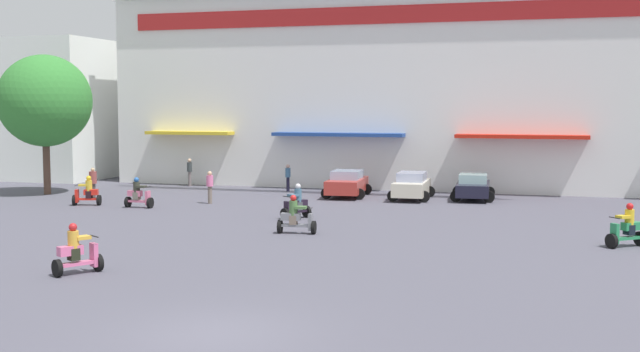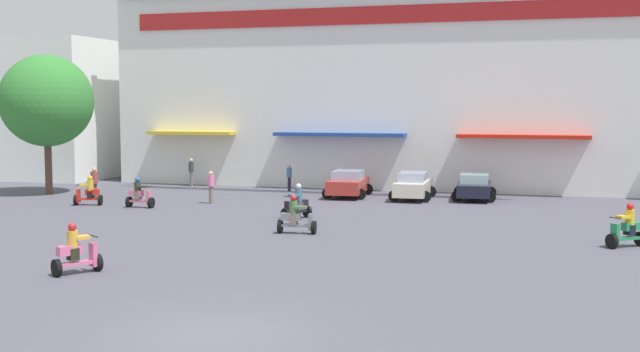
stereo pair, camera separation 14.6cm
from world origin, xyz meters
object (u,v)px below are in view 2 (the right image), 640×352
object	(u,v)px
parked_car_0	(348,183)
pedestrian_0	(289,176)
pedestrian_3	(191,170)
scooter_rider_6	(88,193)
scooter_rider_1	(140,195)
pedestrian_1	(94,182)
parked_car_2	(474,187)
scooter_rider_8	(297,204)
scooter_rider_7	(76,252)
parked_car_1	(413,186)
scooter_rider_0	(296,218)
scooter_rider_5	(627,229)
pedestrian_2	(211,185)
plaza_tree_0	(47,101)

from	to	relation	value
parked_car_0	pedestrian_0	size ratio (longest dim) A/B	2.65
pedestrian_3	scooter_rider_6	bearing A→B (deg)	-94.28
scooter_rider_1	pedestrian_1	bearing A→B (deg)	149.73
parked_car_2	scooter_rider_6	bearing A→B (deg)	-156.51
parked_car_2	scooter_rider_8	size ratio (longest dim) A/B	2.53
parked_car_0	pedestrian_1	distance (m)	13.50
scooter_rider_7	pedestrian_3	xyz separation A→B (m)	(-8.11, 24.47, 0.35)
parked_car_2	pedestrian_3	size ratio (longest dim) A/B	2.30
parked_car_0	scooter_rider_8	size ratio (longest dim) A/B	2.69
parked_car_1	parked_car_2	distance (m)	3.22
scooter_rider_6	scooter_rider_0	bearing A→B (deg)	-23.03
scooter_rider_5	scooter_rider_7	xyz separation A→B (m)	(-15.96, -9.51, -0.00)
pedestrian_1	pedestrian_3	distance (m)	8.04
scooter_rider_6	scooter_rider_8	bearing A→B (deg)	-7.44
scooter_rider_0	scooter_rider_5	size ratio (longest dim) A/B	0.98
pedestrian_0	pedestrian_3	xyz separation A→B (m)	(-6.74, 1.11, 0.09)
pedestrian_2	plaza_tree_0	bearing A→B (deg)	172.73
scooter_rider_8	pedestrian_1	world-z (taller)	pedestrian_1
scooter_rider_8	pedestrian_3	distance (m)	15.75
scooter_rider_8	pedestrian_1	size ratio (longest dim) A/B	0.91
parked_car_2	scooter_rider_0	size ratio (longest dim) A/B	2.56
parked_car_1	pedestrian_1	size ratio (longest dim) A/B	2.35
scooter_rider_7	pedestrian_1	xyz separation A→B (m)	(-9.93, 16.63, 0.31)
scooter_rider_1	scooter_rider_7	distance (m)	15.51
parked_car_0	scooter_rider_8	bearing A→B (deg)	-89.95
scooter_rider_1	pedestrian_3	bearing A→B (deg)	101.99
plaza_tree_0	scooter_rider_8	world-z (taller)	plaza_tree_0
plaza_tree_0	scooter_rider_1	bearing A→B (deg)	-25.99
parked_car_0	scooter_rider_8	world-z (taller)	scooter_rider_8
pedestrian_2	scooter_rider_6	bearing A→B (deg)	-156.78
plaza_tree_0	pedestrian_1	size ratio (longest dim) A/B	4.58
scooter_rider_7	pedestrian_0	size ratio (longest dim) A/B	0.98
parked_car_0	pedestrian_1	world-z (taller)	pedestrian_1
scooter_rider_0	pedestrian_0	bearing A→B (deg)	109.99
scooter_rider_6	pedestrian_2	size ratio (longest dim) A/B	0.90
scooter_rider_1	pedestrian_2	xyz separation A→B (m)	(2.66, 2.48, 0.32)
scooter_rider_5	scooter_rider_6	size ratio (longest dim) A/B	1.05
parked_car_2	scooter_rider_5	bearing A→B (deg)	-62.47
scooter_rider_1	pedestrian_0	distance (m)	10.14
parked_car_2	pedestrian_0	bearing A→B (deg)	174.33
plaza_tree_0	pedestrian_2	distance (m)	11.40
plaza_tree_0	scooter_rider_0	bearing A→B (deg)	-27.36
scooter_rider_1	scooter_rider_7	size ratio (longest dim) A/B	0.97
scooter_rider_6	pedestrian_3	bearing A→B (deg)	85.72
pedestrian_0	pedestrian_3	size ratio (longest dim) A/B	0.92
scooter_rider_0	pedestrian_1	world-z (taller)	pedestrian_1
scooter_rider_5	pedestrian_0	world-z (taller)	pedestrian_0
scooter_rider_0	scooter_rider_8	distance (m)	4.11
scooter_rider_0	scooter_rider_6	distance (m)	13.82
plaza_tree_0	scooter_rider_6	size ratio (longest dim) A/B	5.23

